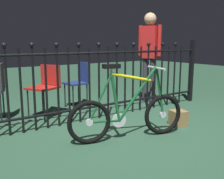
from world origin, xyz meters
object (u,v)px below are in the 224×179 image
(bicycle, at_px, (128,114))
(chair_navy, at_px, (79,80))
(chair_red, at_px, (46,84))
(display_crate, at_px, (178,118))
(person_visitor, at_px, (149,49))

(bicycle, height_order, chair_navy, bicycle)
(chair_red, distance_m, display_crate, 2.07)
(display_crate, bearing_deg, person_visitor, 63.37)
(person_visitor, bearing_deg, display_crate, -116.63)
(bicycle, height_order, chair_red, bicycle)
(chair_red, height_order, person_visitor, person_visitor)
(chair_navy, height_order, display_crate, chair_navy)
(chair_red, height_order, display_crate, chair_red)
(chair_navy, distance_m, chair_red, 0.78)
(chair_red, relative_size, display_crate, 3.78)
(bicycle, height_order, display_crate, bicycle)
(person_visitor, bearing_deg, chair_navy, 163.06)
(bicycle, relative_size, chair_navy, 1.79)
(bicycle, distance_m, chair_red, 1.58)
(person_visitor, bearing_deg, chair_red, 176.31)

